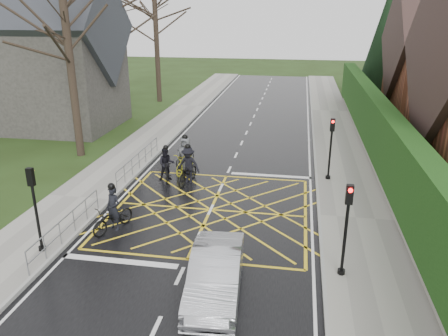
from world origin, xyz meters
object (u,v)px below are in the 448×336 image
(cyclist_front, at_px, (185,154))
(cyclist_rear, at_px, (113,215))
(cyclist_mid, at_px, (188,169))
(car, at_px, (216,274))
(cyclist_back, at_px, (166,167))
(cyclist_lead, at_px, (185,159))

(cyclist_front, bearing_deg, cyclist_rear, -75.91)
(cyclist_mid, relative_size, car, 0.50)
(cyclist_back, xyz_separation_m, car, (4.17, -8.74, 0.01))
(cyclist_back, relative_size, cyclist_mid, 0.88)
(cyclist_back, height_order, cyclist_lead, cyclist_lead)
(cyclist_mid, height_order, cyclist_lead, cyclist_lead)
(cyclist_rear, xyz_separation_m, car, (4.65, -3.31, 0.07))
(cyclist_mid, height_order, car, cyclist_mid)
(car, bearing_deg, cyclist_mid, 104.78)
(cyclist_back, height_order, car, cyclist_back)
(cyclist_rear, xyz_separation_m, cyclist_front, (0.84, 7.71, 0.00))
(cyclist_back, distance_m, cyclist_lead, 1.40)
(cyclist_mid, distance_m, cyclist_front, 2.60)
(cyclist_rear, distance_m, cyclist_front, 7.76)
(cyclist_rear, xyz_separation_m, cyclist_back, (0.47, 5.43, 0.06))
(car, bearing_deg, cyclist_lead, 104.84)
(cyclist_back, bearing_deg, cyclist_rear, -114.07)
(cyclist_rear, relative_size, cyclist_front, 1.19)
(cyclist_front, xyz_separation_m, car, (3.81, -11.02, 0.07))
(cyclist_lead, relative_size, car, 0.52)
(cyclist_rear, relative_size, cyclist_lead, 0.96)
(cyclist_rear, relative_size, cyclist_mid, 0.98)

